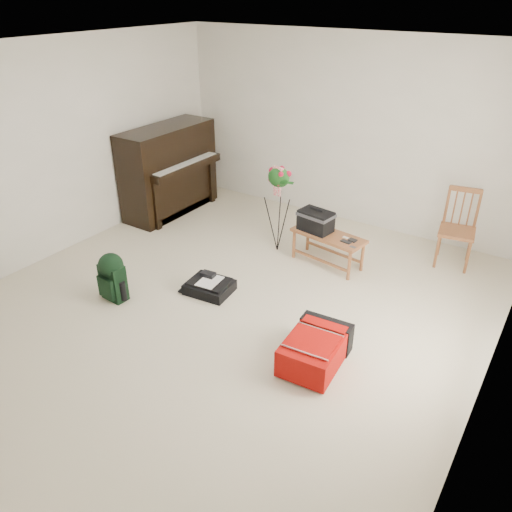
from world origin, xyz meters
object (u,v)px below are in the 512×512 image
Objects in this scene: bench at (319,226)px; flower_stand at (278,210)px; piano at (170,172)px; dining_chair at (458,229)px; red_suitcase at (318,346)px; green_backpack at (112,275)px; black_duffel at (210,286)px.

bench is 0.57m from flower_stand.
piano reaches higher than dining_chair.
piano is 1.98m from flower_stand.
piano is at bearing 146.77° from red_suitcase.
piano reaches higher than flower_stand.
green_backpack is (-2.28, -0.30, 0.14)m from red_suitcase.
green_backpack is 2.12m from flower_stand.
piano is 2.43m from black_duffel.
black_duffel is (-1.51, 0.36, -0.08)m from red_suitcase.
bench reaches higher than black_duffel.
green_backpack is at bearing -104.67° from flower_stand.
dining_chair is 0.81× the size of flower_stand.
green_backpack reaches higher than red_suitcase.
piano reaches higher than red_suitcase.
flower_stand is at bearing -6.31° from piano.
green_backpack is at bearing -118.09° from bench.
bench is (2.53, -0.21, -0.12)m from piano.
dining_chair is (3.91, 0.68, -0.15)m from piano.
piano reaches higher than bench.
red_suitcase is 1.34× the size of green_backpack.
bench is 1.71× the size of green_backpack.
bench reaches higher than green_backpack.
flower_stand reaches higher than red_suitcase.
piano is 2.87× the size of black_duffel.
green_backpack is (-0.77, -0.67, 0.22)m from black_duffel.
dining_chair is 1.77× the size of black_duffel.
dining_chair reaches higher than green_backpack.
black_duffel is (1.86, -1.47, -0.53)m from piano.
flower_stand reaches higher than dining_chair.
bench is 1.64m from dining_chair.
red_suitcase is (3.38, -1.84, -0.44)m from piano.
piano is 2.78× the size of green_backpack.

